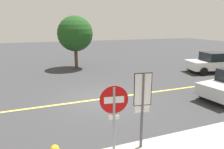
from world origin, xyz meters
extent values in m
plane|color=#38383A|center=(0.00, 0.00, 0.00)|extent=(80.00, 80.00, 0.00)
cube|color=#E0D14C|center=(3.00, 0.00, 0.01)|extent=(28.00, 0.16, 0.01)
cylinder|color=gray|center=(-1.35, -5.12, 1.15)|extent=(0.07, 0.07, 2.30)
cylinder|color=red|center=(-1.35, -5.12, 1.96)|extent=(0.75, 0.15, 0.76)
cube|color=white|center=(-1.35, -5.12, 1.96)|extent=(0.53, 0.12, 0.18)
cube|color=white|center=(-1.35, -5.12, 1.46)|extent=(0.28, 0.07, 0.11)
cube|color=#4C4C51|center=(-0.32, -4.81, 1.25)|extent=(0.06, 0.06, 2.50)
cube|color=white|center=(-0.32, -4.81, 2.02)|extent=(0.50, 0.11, 0.95)
cube|color=black|center=(-0.32, -4.81, 2.02)|extent=(0.53, 0.11, 0.99)
cube|color=white|center=(-0.32, -4.81, 1.41)|extent=(0.45, 0.10, 0.20)
cylinder|color=black|center=(5.15, -1.76, 0.32)|extent=(0.66, 0.30, 0.64)
cube|color=white|center=(10.53, 2.76, 0.66)|extent=(4.37, 2.53, 0.67)
cube|color=black|center=(10.73, 2.73, 1.33)|extent=(2.23, 1.95, 0.67)
cylinder|color=black|center=(8.99, 2.08, 0.32)|extent=(0.67, 0.33, 0.64)
cylinder|color=black|center=(9.31, 3.92, 0.32)|extent=(0.67, 0.33, 0.64)
cylinder|color=black|center=(12.06, 3.44, 0.32)|extent=(0.67, 0.33, 0.64)
cylinder|color=#513823|center=(0.33, 8.46, 1.12)|extent=(0.30, 0.30, 2.24)
sphere|color=#1E4C1C|center=(0.33, 8.46, 3.09)|extent=(3.11, 3.11, 3.11)
sphere|color=gold|center=(-2.89, -4.86, 0.72)|extent=(0.22, 0.22, 0.22)
camera|label=1|loc=(-3.18, -9.75, 3.85)|focal=32.69mm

